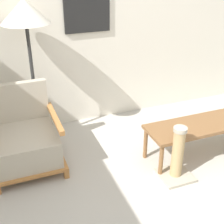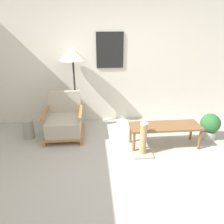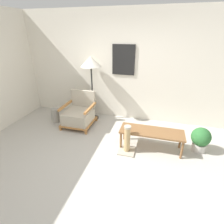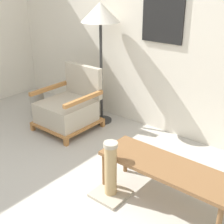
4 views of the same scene
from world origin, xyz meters
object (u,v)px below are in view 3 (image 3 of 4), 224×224
coffee_table (152,133)px  vase (55,115)px  floor_lamp (91,64)px  scratching_post (127,142)px  potted_plant (201,139)px  armchair (79,114)px

coffee_table → vase: size_ratio=3.35×
floor_lamp → scratching_post: 2.09m
scratching_post → floor_lamp: bearing=133.9°
coffee_table → potted_plant: potted_plant is taller
armchair → vase: (-0.69, -0.00, -0.11)m
armchair → coffee_table: bearing=-16.2°
vase → scratching_post: bearing=-20.3°
armchair → coffee_table: armchair is taller
floor_lamp → scratching_post: bearing=-46.1°
coffee_table → armchair: bearing=163.8°
floor_lamp → potted_plant: (2.55, -0.79, -1.18)m
floor_lamp → vase: size_ratio=4.45×
floor_lamp → scratching_post: floor_lamp is taller
armchair → potted_plant: armchair is taller
armchair → vase: armchair is taller
coffee_table → scratching_post: size_ratio=2.14×
vase → potted_plant: bearing=-5.7°
floor_lamp → potted_plant: floor_lamp is taller
floor_lamp → coffee_table: floor_lamp is taller
vase → potted_plant: (3.44, -0.34, 0.09)m
armchair → vase: bearing=-179.6°
vase → scratching_post: (2.06, -0.76, 0.04)m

